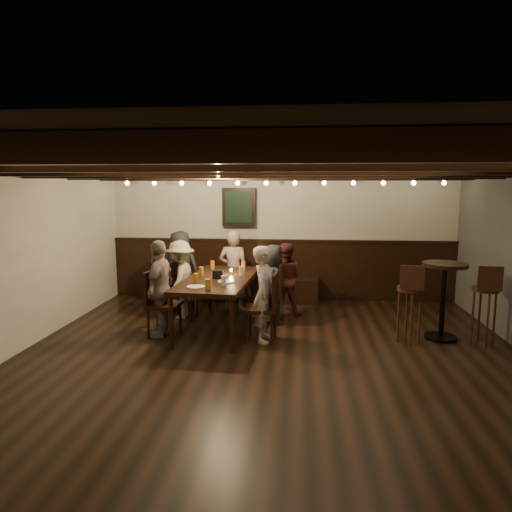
# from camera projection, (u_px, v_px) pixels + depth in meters

# --- Properties ---
(room) EXTENTS (7.00, 7.00, 7.00)m
(room) POSITION_uv_depth(u_px,v_px,m) (261.00, 252.00, 7.45)
(room) COLOR black
(room) RESTS_ON ground
(dining_table) EXTENTS (1.07, 2.14, 0.78)m
(dining_table) POSITION_uv_depth(u_px,v_px,m) (219.00, 282.00, 6.81)
(dining_table) COLOR black
(dining_table) RESTS_ON floor
(chair_left_near) EXTENTS (0.45, 0.45, 0.93)m
(chair_left_near) POSITION_uv_depth(u_px,v_px,m) (183.00, 301.00, 7.43)
(chair_left_near) COLOR black
(chair_left_near) RESTS_ON floor
(chair_left_far) EXTENTS (0.46, 0.46, 0.95)m
(chair_left_far) POSITION_uv_depth(u_px,v_px,m) (163.00, 316.00, 6.55)
(chair_left_far) COLOR black
(chair_left_far) RESTS_ON floor
(chair_right_near) EXTENTS (0.46, 0.46, 0.94)m
(chair_right_near) POSITION_uv_depth(u_px,v_px,m) (270.00, 304.00, 7.20)
(chair_right_near) COLOR black
(chair_right_near) RESTS_ON floor
(chair_right_far) EXTENTS (0.46, 0.46, 0.96)m
(chair_right_far) POSITION_uv_depth(u_px,v_px,m) (262.00, 320.00, 6.32)
(chair_right_far) COLOR black
(chair_right_far) RESTS_ON floor
(person_bench_left) EXTENTS (0.71, 0.48, 1.39)m
(person_bench_left) POSITION_uv_depth(u_px,v_px,m) (180.00, 271.00, 7.83)
(person_bench_left) COLOR black
(person_bench_left) RESTS_ON floor
(person_bench_centre) EXTENTS (0.53, 0.37, 1.40)m
(person_bench_centre) POSITION_uv_depth(u_px,v_px,m) (233.00, 271.00, 7.84)
(person_bench_centre) COLOR gray
(person_bench_centre) RESTS_ON floor
(person_bench_right) EXTENTS (0.62, 0.50, 1.22)m
(person_bench_right) POSITION_uv_depth(u_px,v_px,m) (285.00, 279.00, 7.56)
(person_bench_right) COLOR #5D2520
(person_bench_right) RESTS_ON floor
(person_left_near) EXTENTS (0.53, 0.85, 1.28)m
(person_left_near) POSITION_uv_depth(u_px,v_px,m) (180.00, 280.00, 7.38)
(person_left_near) COLOR #A49D8B
(person_left_near) RESTS_ON floor
(person_left_far) EXTENTS (0.39, 0.83, 1.39)m
(person_left_far) POSITION_uv_depth(u_px,v_px,m) (160.00, 288.00, 6.49)
(person_left_far) COLOR gray
(person_left_far) RESTS_ON floor
(person_right_near) EXTENTS (0.43, 0.63, 1.24)m
(person_right_near) POSITION_uv_depth(u_px,v_px,m) (272.00, 284.00, 7.15)
(person_right_near) COLOR #29292C
(person_right_near) RESTS_ON floor
(person_right_far) EXTENTS (0.35, 0.51, 1.33)m
(person_right_far) POSITION_uv_depth(u_px,v_px,m) (264.00, 294.00, 6.26)
(person_right_far) COLOR #BAAA9D
(person_right_far) RESTS_ON floor
(pint_a) EXTENTS (0.07, 0.07, 0.14)m
(pint_a) POSITION_uv_depth(u_px,v_px,m) (212.00, 265.00, 7.52)
(pint_a) COLOR #BF7219
(pint_a) RESTS_ON dining_table
(pint_b) EXTENTS (0.07, 0.07, 0.14)m
(pint_b) POSITION_uv_depth(u_px,v_px,m) (243.00, 266.00, 7.38)
(pint_b) COLOR #BF7219
(pint_b) RESTS_ON dining_table
(pint_c) EXTENTS (0.07, 0.07, 0.14)m
(pint_c) POSITION_uv_depth(u_px,v_px,m) (201.00, 271.00, 6.93)
(pint_c) COLOR #BF7219
(pint_c) RESTS_ON dining_table
(pint_d) EXTENTS (0.07, 0.07, 0.14)m
(pint_d) POSITION_uv_depth(u_px,v_px,m) (241.00, 271.00, 6.94)
(pint_d) COLOR silver
(pint_d) RESTS_ON dining_table
(pint_e) EXTENTS (0.07, 0.07, 0.14)m
(pint_e) POSITION_uv_depth(u_px,v_px,m) (196.00, 278.00, 6.38)
(pint_e) COLOR #BF7219
(pint_e) RESTS_ON dining_table
(pint_f) EXTENTS (0.07, 0.07, 0.14)m
(pint_f) POSITION_uv_depth(u_px,v_px,m) (224.00, 281.00, 6.22)
(pint_f) COLOR silver
(pint_f) RESTS_ON dining_table
(pint_g) EXTENTS (0.07, 0.07, 0.14)m
(pint_g) POSITION_uv_depth(u_px,v_px,m) (208.00, 284.00, 6.00)
(pint_g) COLOR #BF7219
(pint_g) RESTS_ON dining_table
(plate_near) EXTENTS (0.24, 0.24, 0.01)m
(plate_near) POSITION_uv_depth(u_px,v_px,m) (196.00, 287.00, 6.14)
(plate_near) COLOR white
(plate_near) RESTS_ON dining_table
(plate_far) EXTENTS (0.24, 0.24, 0.01)m
(plate_far) POSITION_uv_depth(u_px,v_px,m) (226.00, 282.00, 6.48)
(plate_far) COLOR white
(plate_far) RESTS_ON dining_table
(condiment_caddy) EXTENTS (0.15, 0.10, 0.12)m
(condiment_caddy) POSITION_uv_depth(u_px,v_px,m) (218.00, 274.00, 6.74)
(condiment_caddy) COLOR black
(condiment_caddy) RESTS_ON dining_table
(candle) EXTENTS (0.05, 0.05, 0.05)m
(candle) POSITION_uv_depth(u_px,v_px,m) (231.00, 273.00, 7.07)
(candle) COLOR beige
(candle) RESTS_ON dining_table
(high_top_table) EXTENTS (0.61, 0.61, 1.09)m
(high_top_table) POSITION_uv_depth(u_px,v_px,m) (444.00, 289.00, 6.34)
(high_top_table) COLOR black
(high_top_table) RESTS_ON floor
(bar_stool_left) EXTENTS (0.35, 0.37, 1.10)m
(bar_stool_left) POSITION_uv_depth(u_px,v_px,m) (409.00, 314.00, 6.23)
(bar_stool_left) COLOR #361D11
(bar_stool_left) RESTS_ON floor
(bar_stool_right) EXTENTS (0.35, 0.37, 1.10)m
(bar_stool_right) POSITION_uv_depth(u_px,v_px,m) (484.00, 314.00, 6.19)
(bar_stool_right) COLOR #361D11
(bar_stool_right) RESTS_ON floor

